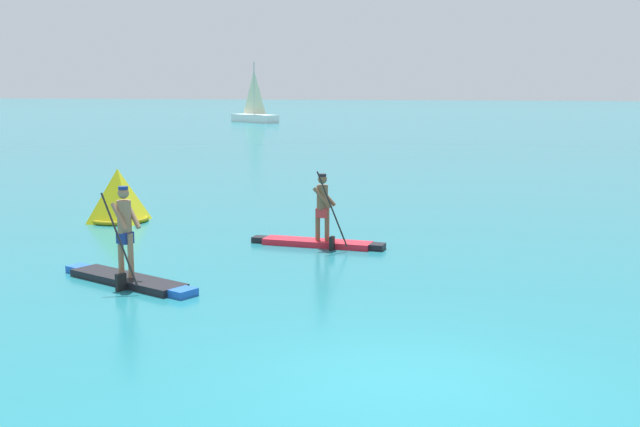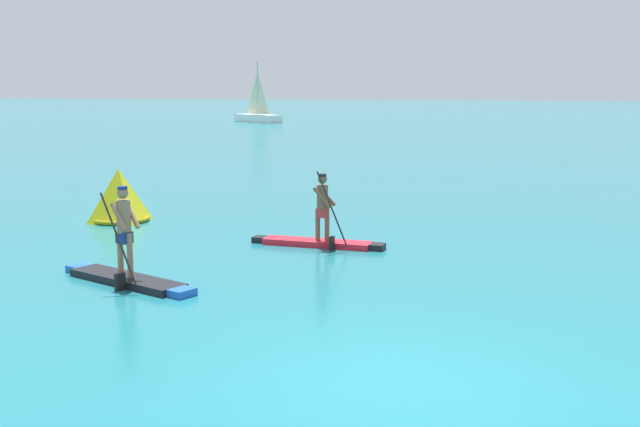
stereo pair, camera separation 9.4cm
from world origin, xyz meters
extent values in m
plane|color=#1E727F|center=(0.00, 0.00, 0.00)|extent=(440.00, 440.00, 0.00)
cube|color=black|center=(-5.85, 3.50, 0.07)|extent=(2.74, 1.57, 0.14)
cube|color=blue|center=(-4.44, 2.94, 0.07)|extent=(0.47, 0.53, 0.14)
cube|color=blue|center=(-7.27, 4.06, 0.07)|extent=(0.45, 0.47, 0.14)
cylinder|color=#997051|center=(-5.74, 3.46, 0.55)|extent=(0.11, 0.11, 0.83)
cylinder|color=#997051|center=(-6.01, 3.56, 0.55)|extent=(0.11, 0.11, 0.83)
cube|color=navy|center=(-5.88, 3.51, 0.88)|extent=(0.32, 0.30, 0.22)
cylinder|color=#997051|center=(-5.88, 3.51, 1.27)|extent=(0.26, 0.26, 0.61)
sphere|color=#997051|center=(-5.88, 3.51, 1.71)|extent=(0.21, 0.21, 0.21)
cylinder|color=navy|center=(-5.88, 3.51, 1.81)|extent=(0.18, 0.18, 0.06)
cylinder|color=#997051|center=(-5.77, 3.63, 1.29)|extent=(0.41, 0.23, 0.53)
cylinder|color=#997051|center=(-5.89, 3.35, 1.29)|extent=(0.41, 0.23, 0.53)
cylinder|color=black|center=(-5.70, 3.00, 0.96)|extent=(0.89, 0.39, 1.60)
cube|color=black|center=(-5.70, 3.00, 0.16)|extent=(0.15, 0.22, 0.32)
cube|color=red|center=(-3.41, 7.88, 0.07)|extent=(2.57, 0.65, 0.14)
cube|color=black|center=(-1.97, 7.82, 0.07)|extent=(0.33, 0.40, 0.14)
cube|color=black|center=(-4.84, 7.93, 0.07)|extent=(0.33, 0.35, 0.14)
cylinder|color=brown|center=(-3.17, 7.87, 0.51)|extent=(0.11, 0.11, 0.74)
cylinder|color=brown|center=(-3.40, 7.88, 0.51)|extent=(0.11, 0.11, 0.74)
cube|color=red|center=(-3.28, 7.87, 0.79)|extent=(0.27, 0.23, 0.22)
cylinder|color=brown|center=(-3.28, 7.87, 1.15)|extent=(0.26, 0.26, 0.55)
sphere|color=brown|center=(-3.28, 7.87, 1.56)|extent=(0.21, 0.21, 0.21)
cylinder|color=black|center=(-3.28, 7.87, 1.66)|extent=(0.18, 0.18, 0.06)
cylinder|color=brown|center=(-3.23, 8.02, 1.16)|extent=(0.47, 0.11, 0.48)
cylinder|color=brown|center=(-3.24, 7.72, 1.16)|extent=(0.47, 0.11, 0.48)
cylinder|color=black|center=(-2.95, 7.48, 0.95)|extent=(0.73, 0.06, 1.68)
cube|color=black|center=(-2.95, 7.48, 0.16)|extent=(0.09, 0.20, 0.32)
pyramid|color=yellow|center=(-9.59, 9.63, 0.73)|extent=(1.89, 1.89, 1.45)
torus|color=olive|center=(-9.59, 9.63, 0.06)|extent=(1.60, 1.60, 0.12)
cube|color=white|center=(-27.96, 69.01, 0.41)|extent=(6.23, 4.96, 0.82)
cylinder|color=#B2B2B7|center=(-27.96, 69.01, 3.57)|extent=(0.12, 0.12, 5.49)
pyramid|color=beige|center=(-27.96, 69.01, 3.20)|extent=(2.42, 1.65, 4.55)
camera|label=1|loc=(1.54, -9.25, 3.63)|focal=43.94mm
camera|label=2|loc=(1.63, -9.23, 3.63)|focal=43.94mm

